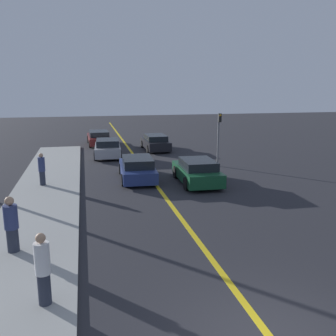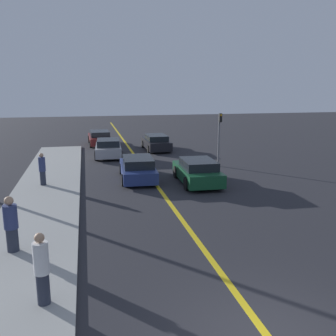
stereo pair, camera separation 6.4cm
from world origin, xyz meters
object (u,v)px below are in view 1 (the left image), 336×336
car_parked_left_lot (155,142)px  pedestrian_mid_group (11,225)px  pedestrian_near_curb (43,269)px  car_near_right_lane (197,171)px  car_ahead_center (137,168)px  pedestrian_far_standing (42,169)px  car_oncoming_far (99,138)px  traffic_light (219,134)px  car_far_distant (108,148)px

car_parked_left_lot → pedestrian_mid_group: bearing=-114.5°
pedestrian_near_curb → car_near_right_lane: bearing=56.2°
car_near_right_lane → car_ahead_center: bearing=154.5°
car_ahead_center → pedestrian_far_standing: bearing=-170.7°
car_parked_left_lot → pedestrian_mid_group: 19.90m
car_oncoming_far → car_ahead_center: bearing=-85.1°
car_near_right_lane → car_parked_left_lot: bearing=92.8°
car_ahead_center → pedestrian_near_curb: 12.60m
car_ahead_center → pedestrian_mid_group: bearing=-117.7°
pedestrian_far_standing → traffic_light: bearing=14.9°
pedestrian_far_standing → traffic_light: size_ratio=0.49×
car_near_right_lane → pedestrian_mid_group: 10.89m
car_far_distant → car_oncoming_far: size_ratio=0.89×
car_parked_left_lot → car_oncoming_far: 5.78m
car_parked_left_lot → traffic_light: 7.88m
car_ahead_center → pedestrian_mid_group: pedestrian_mid_group is taller
car_far_distant → pedestrian_mid_group: bearing=-100.8°
car_parked_left_lot → traffic_light: traffic_light is taller
pedestrian_mid_group → traffic_light: bearing=45.5°
car_far_distant → traffic_light: (6.83, -4.89, 1.51)m
car_ahead_center → traffic_light: (5.64, 2.28, 1.54)m
pedestrian_near_curb → traffic_light: bearing=56.1°
pedestrian_far_standing → car_oncoming_far: bearing=75.7°
car_ahead_center → pedestrian_far_standing: size_ratio=2.69×
car_near_right_lane → traffic_light: traffic_light is taller
pedestrian_far_standing → traffic_light: traffic_light is taller
car_oncoming_far → pedestrian_far_standing: pedestrian_far_standing is taller
pedestrian_near_curb → car_oncoming_far: bearing=84.6°
car_ahead_center → pedestrian_near_curb: bearing=-105.3°
car_ahead_center → pedestrian_mid_group: (-5.17, -8.73, 0.37)m
pedestrian_far_standing → car_near_right_lane: bearing=-7.1°
pedestrian_near_curb → pedestrian_far_standing: 11.46m
traffic_light → pedestrian_mid_group: bearing=-134.5°
car_far_distant → pedestrian_mid_group: 16.39m
car_ahead_center → pedestrian_mid_group: 10.15m
car_near_right_lane → car_parked_left_lot: size_ratio=0.98×
car_far_distant → traffic_light: 8.53m
pedestrian_mid_group → traffic_light: size_ratio=0.52×
car_far_distant → pedestrian_far_standing: size_ratio=2.43×
traffic_light → pedestrian_near_curb: bearing=-123.9°
pedestrian_far_standing → pedestrian_near_curb: bearing=-84.3°
car_near_right_lane → pedestrian_mid_group: bearing=-137.1°
car_far_distant → car_parked_left_lot: (4.04, 2.31, -0.04)m
car_ahead_center → pedestrian_mid_group: size_ratio=2.55×
car_near_right_lane → pedestrian_far_standing: bearing=174.7°
car_oncoming_far → pedestrian_far_standing: size_ratio=2.74×
car_parked_left_lot → pedestrian_far_standing: (-7.91, -10.05, 0.34)m
car_near_right_lane → traffic_light: 4.89m
pedestrian_mid_group → pedestrian_near_curb: bearing=-69.1°
car_near_right_lane → pedestrian_far_standing: pedestrian_far_standing is taller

